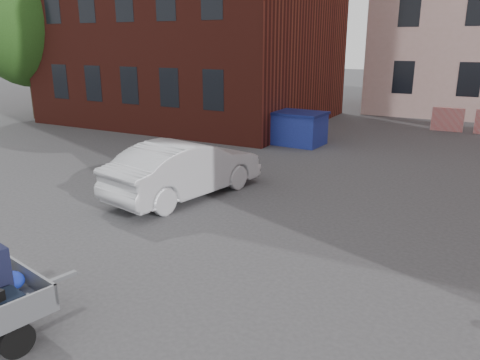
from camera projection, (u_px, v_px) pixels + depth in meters
The scene contains 5 objects.
ground at pixel (219, 249), 8.73m from camera, with size 120.00×120.00×0.00m, color #38383A.
far_building at pixel (140, 38), 35.26m from camera, with size 6.00×6.00×8.00m, color maroon.
tree at pixel (25, 10), 22.14m from camera, with size 5.28×5.28×8.30m.
dumpster at pixel (286, 127), 17.73m from camera, with size 3.00×1.69×1.22m.
silver_car at pixel (185, 168), 11.57m from camera, with size 1.49×4.26×1.41m, color silver.
Camera 1 is at (4.15, -6.86, 3.72)m, focal length 35.00 mm.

